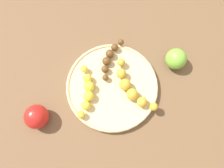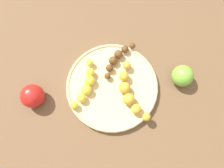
{
  "view_description": "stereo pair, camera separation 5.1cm",
  "coord_description": "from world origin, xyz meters",
  "views": [
    {
      "loc": [
        -0.18,
        -0.05,
        0.67
      ],
      "look_at": [
        0.0,
        0.0,
        0.04
      ],
      "focal_mm": 34.43,
      "sensor_mm": 36.0,
      "label": 1
    },
    {
      "loc": [
        -0.17,
        -0.09,
        0.67
      ],
      "look_at": [
        0.0,
        0.0,
        0.04
      ],
      "focal_mm": 34.43,
      "sensor_mm": 36.0,
      "label": 2
    }
  ],
  "objects": [
    {
      "name": "apple_green",
      "position": [
        0.13,
        -0.18,
        0.03
      ],
      "size": [
        0.07,
        0.07,
        0.07
      ],
      "primitive_type": "sphere",
      "color": "#72B238",
      "rests_on": "ground_plane"
    },
    {
      "name": "ground_plane",
      "position": [
        0.0,
        0.0,
        0.0
      ],
      "size": [
        2.4,
        2.4,
        0.0
      ],
      "primitive_type": "plane",
      "color": "brown"
    },
    {
      "name": "fruit_bowl",
      "position": [
        0.0,
        0.0,
        0.01
      ],
      "size": [
        0.29,
        0.29,
        0.02
      ],
      "color": "#D1B784",
      "rests_on": "ground_plane"
    },
    {
      "name": "banana_yellow",
      "position": [
        -0.04,
        0.07,
        0.04
      ],
      "size": [
        0.16,
        0.06,
        0.03
      ],
      "rotation": [
        0.0,
        0.0,
        4.93
      ],
      "color": "yellow",
      "rests_on": "fruit_bowl"
    },
    {
      "name": "banana_overripe",
      "position": [
        0.08,
        0.03,
        0.03
      ],
      "size": [
        0.15,
        0.05,
        0.03
      ],
      "rotation": [
        0.0,
        0.0,
        1.43
      ],
      "color": "#593819",
      "rests_on": "fruit_bowl"
    },
    {
      "name": "apple_red",
      "position": [
        -0.15,
        0.19,
        0.04
      ],
      "size": [
        0.07,
        0.07,
        0.07
      ],
      "primitive_type": "sphere",
      "color": "red",
      "rests_on": "ground_plane"
    },
    {
      "name": "banana_spotted",
      "position": [
        0.0,
        -0.06,
        0.04
      ],
      "size": [
        0.14,
        0.15,
        0.04
      ],
      "rotation": [
        0.0,
        0.0,
        2.41
      ],
      "color": "gold",
      "rests_on": "fruit_bowl"
    }
  ]
}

